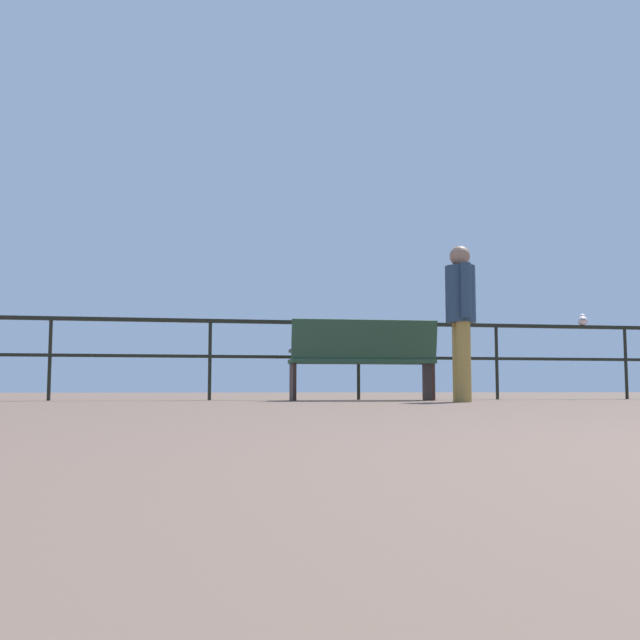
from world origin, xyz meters
The scene contains 4 objects.
pier_railing centered at (0.00, 9.40, 0.76)m, with size 19.48×0.05×1.03m.
bench_near_left centered at (-0.11, 8.70, 0.55)m, with size 1.81×0.69×0.98m.
person_by_bench centered at (0.70, 7.51, 0.98)m, with size 0.33×0.55×1.71m.
seagull_on_rail centered at (3.25, 9.41, 1.11)m, with size 0.23×0.35×0.17m.
Camera 1 is at (-2.26, -0.11, 0.14)m, focal length 41.51 mm.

